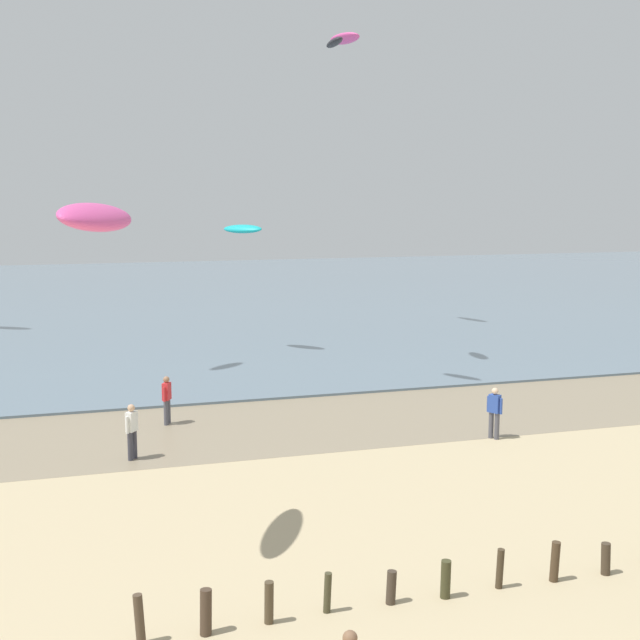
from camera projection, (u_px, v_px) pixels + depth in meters
wet_sand_strip at (154, 435)px, 28.13m from camera, size 120.00×7.15×0.01m
sea at (104, 299)px, 64.68m from camera, size 160.00×70.00×0.10m
groyne_mid at (462, 575)px, 16.81m from camera, size 13.50×0.36×0.94m
person_nearest_camera at (132, 430)px, 25.39m from camera, size 0.39×0.47×1.71m
person_mid_beach at (494, 411)px, 27.57m from camera, size 0.37×0.50×1.71m
person_left_flank at (167, 399)px, 29.31m from camera, size 0.36×0.52×1.71m
kite_aloft_7 at (243, 229)px, 41.71m from camera, size 2.12×2.29×0.58m
kite_aloft_9 at (345, 39)px, 47.77m from camera, size 1.70×2.75×0.75m
kite_aloft_11 at (96, 217)px, 17.39m from camera, size 2.31×3.20×0.83m
kite_aloft_13 at (334, 42)px, 36.46m from camera, size 0.87×1.98×0.49m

